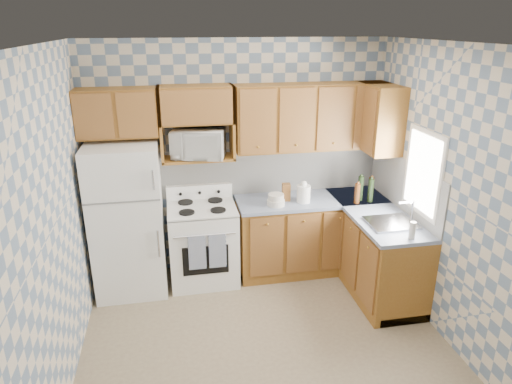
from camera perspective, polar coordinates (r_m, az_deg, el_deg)
The scene contains 30 objects.
floor at distance 4.55m, azimuth 1.22°, elevation -18.34°, with size 3.40×3.40×0.00m, color #77634C.
back_wall at distance 5.34m, azimuth -2.25°, elevation 4.11°, with size 3.40×0.02×2.70m, color slate.
right_wall at distance 4.50m, azimuth 23.02°, elevation -0.71°, with size 0.02×3.20×2.70m, color slate.
backsplash_back at distance 5.44m, azimuth 1.96°, elevation 2.79°, with size 2.60×0.01×0.56m, color silver.
backsplash_right at distance 5.19m, azimuth 17.99°, elevation 0.86°, with size 0.01×1.60×0.56m, color silver.
refrigerator at distance 5.15m, azimuth -15.74°, elevation -3.33°, with size 0.75×0.70×1.68m, color white.
stove_body at distance 5.32m, azimuth -6.62°, elevation -6.51°, with size 0.76×0.65×0.90m, color white.
cooktop at distance 5.13m, azimuth -6.82°, elevation -1.98°, with size 0.76×0.65×0.03m, color silver.
backguard at distance 5.35m, azimuth -7.09°, elevation 0.07°, with size 0.76×0.08×0.17m, color white.
dish_towel_left at distance 4.97m, azimuth -7.36°, elevation -7.51°, with size 0.19×0.03×0.40m, color navy.
dish_towel_right at distance 4.99m, azimuth -4.83°, elevation -7.33°, with size 0.19×0.03×0.40m, color navy.
base_cabinets_back at distance 5.57m, azimuth 6.81°, elevation -5.35°, with size 1.75×0.60×0.88m, color brown.
base_cabinets_right at distance 5.35m, azimuth 14.35°, elevation -7.01°, with size 0.60×1.60×0.88m, color brown.
countertop_back at distance 5.38m, azimuth 7.03°, elevation -0.95°, with size 1.77×0.63×0.04m, color slate.
countertop_right at distance 5.16m, azimuth 14.74°, elevation -2.47°, with size 0.63×1.60×0.04m, color slate.
upper_cabinets_back at distance 5.25m, azimuth 7.02°, elevation 9.31°, with size 1.75×0.33×0.74m, color brown.
upper_cabinets_fridge at distance 5.01m, azimuth -17.01°, elevation 9.45°, with size 0.82×0.33×0.50m, color brown.
upper_cabinets_right at distance 5.34m, azimuth 15.00°, elevation 8.96°, with size 0.33×0.70×0.74m, color brown.
microwave_shelf at distance 5.11m, azimuth -7.21°, elevation 4.20°, with size 0.80×0.33×0.03m, color brown.
microwave at distance 5.06m, azimuth -7.20°, elevation 6.05°, with size 0.57×0.38×0.31m, color white.
sink at distance 4.87m, azimuth 16.54°, elevation -3.76°, with size 0.48×0.40×0.03m, color #B7B7BC.
window at distance 4.82m, azimuth 20.18°, elevation 2.28°, with size 0.02×0.66×0.86m, color white.
bottle_0 at distance 5.36m, azimuth 12.91°, elevation 0.44°, with size 0.06×0.06×0.29m, color black.
bottle_1 at distance 5.35m, azimuth 14.13°, elevation 0.19°, with size 0.06×0.06×0.27m, color black.
bottle_2 at distance 5.46m, azimuth 14.17°, elevation 0.49°, with size 0.06×0.06×0.25m, color #532A11.
bottle_3 at distance 5.27m, azimuth 12.52°, elevation -0.20°, with size 0.06×0.06×0.23m, color #532A11.
knife_block at distance 5.25m, azimuth 3.79°, elevation -0.01°, with size 0.09×0.09×0.20m, color brown.
electric_kettle at distance 5.22m, azimuth 5.97°, elevation -0.23°, with size 0.16×0.16×0.20m, color white.
food_containers at distance 5.11m, azimuth 2.51°, elevation -0.97°, with size 0.20×0.20×0.13m, color beige, non-canonical shape.
soap_bottle at distance 4.57m, azimuth 18.97°, elevation -4.55°, with size 0.06×0.06×0.17m, color beige.
Camera 1 is at (-0.76, -3.46, 2.85)m, focal length 32.00 mm.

